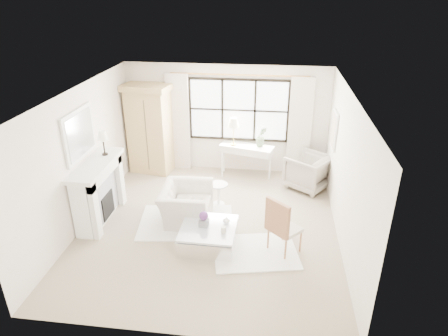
{
  "coord_description": "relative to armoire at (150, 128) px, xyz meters",
  "views": [
    {
      "loc": [
        1.15,
        -6.67,
        4.46
      ],
      "look_at": [
        0.26,
        0.2,
        1.21
      ],
      "focal_mm": 32.0,
      "sensor_mm": 36.0,
      "label": 1
    }
  ],
  "objects": [
    {
      "name": "coffee_vase",
      "position": [
        2.27,
        -2.86,
        -0.69
      ],
      "size": [
        0.15,
        0.15,
        0.14
      ],
      "primitive_type": "imported",
      "rotation": [
        0.0,
        0.0,
        0.18
      ],
      "color": "white",
      "rests_on": "coffee_table"
    },
    {
      "name": "mirror_glass",
      "position": [
        -0.56,
        -2.41,
        0.7
      ],
      "size": [
        0.02,
        1.0,
        0.8
      ],
      "primitive_type": "cube",
      "color": "silver",
      "rests_on": "wall_left"
    },
    {
      "name": "console_lamp",
      "position": [
        2.09,
        0.02,
        0.22
      ],
      "size": [
        0.28,
        0.28,
        0.69
      ],
      "color": "#B4923E",
      "rests_on": "console_table"
    },
    {
      "name": "pillar_candle",
      "position": [
        2.26,
        -3.16,
        -0.7
      ],
      "size": [
        0.09,
        0.09,
        0.12
      ],
      "primitive_type": "cylinder",
      "color": "silver",
      "rests_on": "coffee_table"
    },
    {
      "name": "planter_box",
      "position": [
        1.87,
        -2.98,
        -0.7
      ],
      "size": [
        0.18,
        0.18,
        0.12
      ],
      "primitive_type": "cube",
      "rotation": [
        0.0,
        0.0,
        -0.07
      ],
      "color": "gray",
      "rests_on": "coffee_table"
    },
    {
      "name": "wingback_chair",
      "position": [
        3.91,
        -0.48,
        -0.73
      ],
      "size": [
        1.25,
        1.24,
        0.82
      ],
      "primitive_type": "imported",
      "rotation": [
        0.0,
        0.0,
        -2.2
      ],
      "color": "#A4998B",
      "rests_on": "floor"
    },
    {
      "name": "curtain_left",
      "position": [
        0.68,
        0.24,
        0.1
      ],
      "size": [
        0.55,
        0.1,
        2.47
      ],
      "primitive_type": "cube",
      "color": "silver",
      "rests_on": "ground"
    },
    {
      "name": "side_table",
      "position": [
        1.94,
        -1.54,
        -0.81
      ],
      "size": [
        0.4,
        0.4,
        0.51
      ],
      "color": "white",
      "rests_on": "floor"
    },
    {
      "name": "window_pane",
      "position": [
        2.18,
        0.32,
        0.46
      ],
      "size": [
        2.4,
        0.02,
        1.5
      ],
      "primitive_type": "cube",
      "color": "white",
      "rests_on": "wall_back"
    },
    {
      "name": "art_canvas",
      "position": [
        4.33,
        -0.71,
        0.41
      ],
      "size": [
        0.01,
        0.52,
        0.72
      ],
      "primitive_type": "cube",
      "color": "#C2AF97",
      "rests_on": "wall_right"
    },
    {
      "name": "fireplace",
      "position": [
        -0.39,
        -2.41,
        -0.49
      ],
      "size": [
        0.58,
        1.66,
        1.26
      ],
      "color": "white",
      "rests_on": "ground"
    },
    {
      "name": "ceiling",
      "position": [
        1.88,
        -2.41,
        1.56
      ],
      "size": [
        5.5,
        5.5,
        0.0
      ],
      "primitive_type": "plane",
      "rotation": [
        3.14,
        0.0,
        0.0
      ],
      "color": "white",
      "rests_on": "ground"
    },
    {
      "name": "rug_right",
      "position": [
        2.84,
        -3.16,
        -1.13
      ],
      "size": [
        1.68,
        1.39,
        0.03
      ],
      "primitive_type": "cube",
      "rotation": [
        0.0,
        0.0,
        0.2
      ],
      "color": "white",
      "rests_on": "floor"
    },
    {
      "name": "wall_back",
      "position": [
        1.88,
        0.34,
        0.21
      ],
      "size": [
        5.0,
        0.0,
        5.0
      ],
      "primitive_type": "plane",
      "rotation": [
        1.57,
        0.0,
        0.0
      ],
      "color": "white",
      "rests_on": "ground"
    },
    {
      "name": "art_frame",
      "position": [
        4.35,
        -0.71,
        0.41
      ],
      "size": [
        0.04,
        0.62,
        0.82
      ],
      "primitive_type": "cube",
      "color": "white",
      "rests_on": "wall_right"
    },
    {
      "name": "wall_left",
      "position": [
        -0.62,
        -2.41,
        0.21
      ],
      "size": [
        0.0,
        5.5,
        5.5
      ],
      "primitive_type": "plane",
      "rotation": [
        1.57,
        0.0,
        1.57
      ],
      "color": "white",
      "rests_on": "ground"
    },
    {
      "name": "french_chair",
      "position": [
        3.33,
        -3.05,
        -0.83
      ],
      "size": [
        0.68,
        0.68,
        1.08
      ],
      "rotation": [
        0.0,
        0.0,
        2.4
      ],
      "color": "#B0734A",
      "rests_on": "floor"
    },
    {
      "name": "console_table",
      "position": [
        2.43,
        0.0,
        -0.74
      ],
      "size": [
        1.37,
        0.77,
        0.8
      ],
      "rotation": [
        0.0,
        0.0,
        -0.26
      ],
      "color": "white",
      "rests_on": "floor"
    },
    {
      "name": "orchid_plant",
      "position": [
        2.77,
        0.02,
        -0.09
      ],
      "size": [
        0.32,
        0.28,
        0.51
      ],
      "primitive_type": "imported",
      "rotation": [
        0.0,
        0.0,
        0.23
      ],
      "color": "#516845",
      "rests_on": "console_table"
    },
    {
      "name": "coffee_table",
      "position": [
        1.96,
        -3.02,
        -0.96
      ],
      "size": [
        1.01,
        1.01,
        0.38
      ],
      "rotation": [
        0.0,
        0.0,
        -0.01
      ],
      "color": "white",
      "rests_on": "floor"
    },
    {
      "name": "curtain_right",
      "position": [
        3.68,
        0.24,
        0.1
      ],
      "size": [
        0.55,
        0.1,
        2.47
      ],
      "primitive_type": "cube",
      "color": "silver",
      "rests_on": "ground"
    },
    {
      "name": "curtain_rod",
      "position": [
        2.18,
        0.26,
        1.33
      ],
      "size": [
        3.3,
        0.04,
        0.04
      ],
      "primitive_type": "cylinder",
      "rotation": [
        0.0,
        1.57,
        0.0
      ],
      "color": "#AE7C3C",
      "rests_on": "wall_back"
    },
    {
      "name": "planter_flowers",
      "position": [
        1.87,
        -2.98,
        -0.55
      ],
      "size": [
        0.17,
        0.17,
        0.17
      ],
      "primitive_type": "sphere",
      "color": "#5B2C70",
      "rests_on": "planter_box"
    },
    {
      "name": "floor",
      "position": [
        1.88,
        -2.41,
        -1.14
      ],
      "size": [
        5.5,
        5.5,
        0.0
      ],
      "primitive_type": "plane",
      "color": "tan",
      "rests_on": "ground"
    },
    {
      "name": "armoire",
      "position": [
        0.0,
        0.0,
        0.0
      ],
      "size": [
        1.22,
        0.87,
        2.24
      ],
      "rotation": [
        0.0,
        0.0,
        -0.17
      ],
      "color": "tan",
      "rests_on": "floor"
    },
    {
      "name": "wall_right",
      "position": [
        4.38,
        -2.41,
        0.21
      ],
      "size": [
        0.0,
        5.5,
        5.5
      ],
      "primitive_type": "plane",
      "rotation": [
        1.57,
        0.0,
        -1.57
      ],
      "color": "silver",
      "rests_on": "ground"
    },
    {
      "name": "mantel_lamp",
      "position": [
        -0.32,
        -2.0,
        0.51
      ],
      "size": [
        0.22,
        0.22,
        0.51
      ],
      "color": "black",
      "rests_on": "fireplace"
    },
    {
      "name": "wall_front",
      "position": [
        1.88,
        -5.16,
        0.21
      ],
      "size": [
        5.0,
        0.0,
        5.0
      ],
      "primitive_type": "plane",
      "rotation": [
        -1.57,
        0.0,
        0.0
      ],
      "color": "silver",
      "rests_on": "ground"
    },
    {
      "name": "window_frame",
      "position": [
        2.18,
        0.31,
        0.46
      ],
      "size": [
        2.5,
        0.04,
        1.5
      ],
      "primitive_type": null,
      "color": "black",
      "rests_on": "wall_back"
    },
    {
      "name": "club_armchair",
      "position": [
        1.37,
        -2.23,
        -0.78
      ],
      "size": [
        0.99,
        1.12,
        0.72
      ],
      "primitive_type": "imported",
      "rotation": [
        0.0,
        0.0,
        1.59
      ],
      "color": "beige",
      "rests_on": "floor"
    },
    {
      "name": "mirror_frame",
      "position": [
        -0.59,
        -2.41,
        0.7
      ],
      "size": [
        0.05,
        1.15,
        0.95
      ],
      "primitive_type": "cube",
      "color": "white",
      "rests_on": "wall_left"
    },
    {
      "name": "rug_left",
      "position": [
        1.39,
        -2.36,
        -1.12
      ],
      "size": [
        2.03,
        1.56,
        0.03
      ],
      "primitive_type": "cube",
      "rotation": [
        0.0,
        0.0,
        0.14
      ],
      "color": "white",
      "rests_on": "floor"
    }
  ]
}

